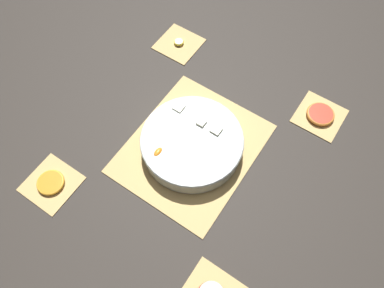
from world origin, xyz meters
The scene contains 9 objects.
ground_plane centered at (0.00, 0.00, 0.00)m, with size 6.00×6.00×0.00m, color #2D2823.
bamboo_mat_center centered at (0.00, 0.00, 0.00)m, with size 0.42×0.35×0.01m.
coaster_mat_near_left centered at (-0.32, -0.27, 0.00)m, with size 0.14×0.14×0.01m.
coaster_mat_near_right centered at (0.32, -0.27, 0.00)m, with size 0.14×0.14×0.01m.
coaster_mat_far_left centered at (-0.32, 0.27, 0.00)m, with size 0.14×0.14×0.01m.
fruit_salad_bowl centered at (0.00, 0.00, 0.04)m, with size 0.30×0.30×0.07m.
orange_slice_whole centered at (0.32, -0.27, 0.01)m, with size 0.08×0.08×0.01m.
banana_coin_single centered at (-0.32, -0.27, 0.01)m, with size 0.03×0.03×0.01m.
grapefruit_slice centered at (-0.32, 0.27, 0.01)m, with size 0.09×0.09×0.01m.
Camera 1 is at (0.43, 0.29, 0.99)m, focal length 35.00 mm.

